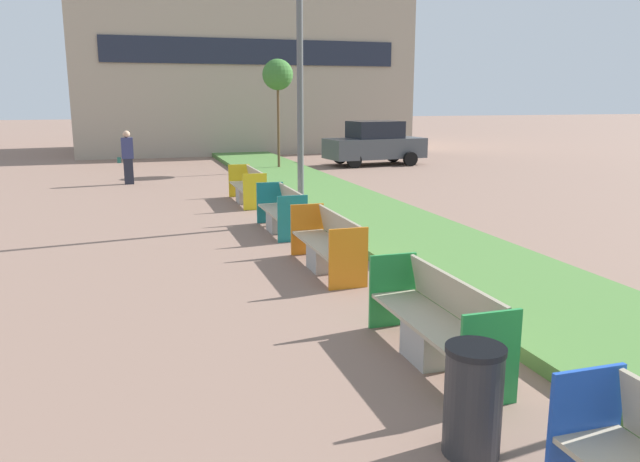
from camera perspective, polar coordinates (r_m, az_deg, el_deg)
planter_grass_strip at (r=12.19m, az=9.56°, el=-1.12°), size 2.80×120.00×0.18m
building_backdrop at (r=35.68m, az=-7.43°, el=14.76°), size 17.00×8.78×9.08m
bench_green_frame at (r=7.04m, az=10.61°, el=-8.70°), size 0.65×2.27×0.94m
bench_orange_frame at (r=10.46m, az=0.74°, el=-1.56°), size 0.65×2.28×0.94m
bench_teal_frame at (r=13.48m, az=-3.47°, el=1.51°), size 0.65×2.10×0.94m
bench_yellow_frame at (r=17.28m, az=-6.58°, el=3.83°), size 0.65×2.37×0.94m
litter_bin at (r=5.34m, az=13.82°, el=-14.79°), size 0.49×0.49×0.92m
street_lamp_post at (r=14.18m, az=-1.88°, el=18.52°), size 0.24×0.44×8.08m
sapling_tree_far at (r=24.43m, az=-3.89°, el=13.99°), size 1.17×1.17×4.27m
pedestrian_walking at (r=21.80m, az=-17.19°, el=6.49°), size 0.53×0.24×1.78m
parked_car_distant at (r=26.96m, az=5.03°, el=7.97°), size 4.37×2.21×1.86m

